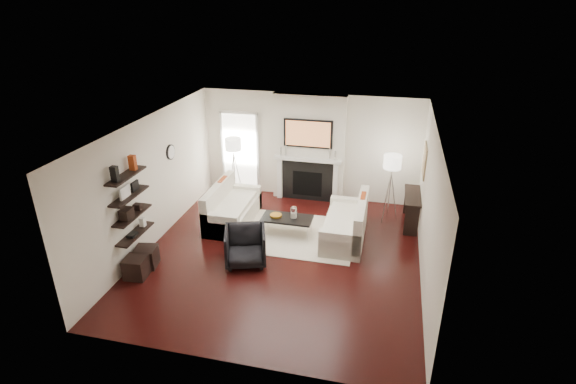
% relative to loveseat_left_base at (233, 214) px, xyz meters
% --- Properties ---
extents(room_envelope, '(6.00, 6.00, 6.00)m').
position_rel_loveseat_left_base_xyz_m(room_envelope, '(1.43, -1.14, 1.14)').
color(room_envelope, black).
rests_on(room_envelope, ground).
extents(chimney_breast, '(1.80, 0.25, 2.70)m').
position_rel_loveseat_left_base_xyz_m(chimney_breast, '(1.43, 1.74, 1.14)').
color(chimney_breast, silver).
rests_on(chimney_breast, floor).
extents(fireplace_surround, '(1.30, 0.02, 1.04)m').
position_rel_loveseat_left_base_xyz_m(fireplace_surround, '(1.43, 1.60, 0.31)').
color(fireplace_surround, black).
rests_on(fireplace_surround, floor).
extents(firebox, '(0.75, 0.02, 0.65)m').
position_rel_loveseat_left_base_xyz_m(firebox, '(1.43, 1.60, 0.24)').
color(firebox, black).
rests_on(firebox, floor).
extents(mantel_pilaster_l, '(0.12, 0.08, 1.10)m').
position_rel_loveseat_left_base_xyz_m(mantel_pilaster_l, '(0.71, 1.57, 0.34)').
color(mantel_pilaster_l, white).
rests_on(mantel_pilaster_l, floor).
extents(mantel_pilaster_r, '(0.12, 0.08, 1.10)m').
position_rel_loveseat_left_base_xyz_m(mantel_pilaster_r, '(2.15, 1.57, 0.34)').
color(mantel_pilaster_r, white).
rests_on(mantel_pilaster_r, floor).
extents(mantel_shelf, '(1.70, 0.18, 0.07)m').
position_rel_loveseat_left_base_xyz_m(mantel_shelf, '(1.43, 1.55, 0.91)').
color(mantel_shelf, white).
rests_on(mantel_shelf, chimney_breast).
extents(tv_body, '(1.20, 0.06, 0.70)m').
position_rel_loveseat_left_base_xyz_m(tv_body, '(1.43, 1.58, 1.57)').
color(tv_body, black).
rests_on(tv_body, chimney_breast).
extents(tv_screen, '(1.10, 0.00, 0.62)m').
position_rel_loveseat_left_base_xyz_m(tv_screen, '(1.43, 1.55, 1.57)').
color(tv_screen, '#BF723F').
rests_on(tv_screen, tv_body).
extents(candlestick_l_tall, '(0.04, 0.04, 0.30)m').
position_rel_loveseat_left_base_xyz_m(candlestick_l_tall, '(0.88, 1.56, 1.09)').
color(candlestick_l_tall, silver).
rests_on(candlestick_l_tall, mantel_shelf).
extents(candlestick_l_short, '(0.04, 0.04, 0.24)m').
position_rel_loveseat_left_base_xyz_m(candlestick_l_short, '(0.75, 1.56, 1.06)').
color(candlestick_l_short, silver).
rests_on(candlestick_l_short, mantel_shelf).
extents(candlestick_r_tall, '(0.04, 0.04, 0.30)m').
position_rel_loveseat_left_base_xyz_m(candlestick_r_tall, '(1.98, 1.56, 1.09)').
color(candlestick_r_tall, silver).
rests_on(candlestick_r_tall, mantel_shelf).
extents(candlestick_r_short, '(0.04, 0.04, 0.24)m').
position_rel_loveseat_left_base_xyz_m(candlestick_r_short, '(2.11, 1.56, 1.06)').
color(candlestick_r_short, silver).
rests_on(candlestick_r_short, mantel_shelf).
extents(hallway_panel, '(0.90, 0.02, 2.10)m').
position_rel_loveseat_left_base_xyz_m(hallway_panel, '(-0.42, 1.84, 0.84)').
color(hallway_panel, white).
rests_on(hallway_panel, floor).
extents(door_trim_l, '(0.06, 0.06, 2.16)m').
position_rel_loveseat_left_base_xyz_m(door_trim_l, '(-0.90, 1.82, 0.84)').
color(door_trim_l, white).
rests_on(door_trim_l, floor).
extents(door_trim_r, '(0.06, 0.06, 2.16)m').
position_rel_loveseat_left_base_xyz_m(door_trim_r, '(0.06, 1.82, 0.84)').
color(door_trim_r, white).
rests_on(door_trim_r, floor).
extents(door_trim_top, '(1.02, 0.06, 0.06)m').
position_rel_loveseat_left_base_xyz_m(door_trim_top, '(-0.42, 1.82, 1.92)').
color(door_trim_top, white).
rests_on(door_trim_top, wall_back).
extents(rug, '(2.60, 2.00, 0.01)m').
position_rel_loveseat_left_base_xyz_m(rug, '(1.54, -0.24, -0.20)').
color(rug, beige).
rests_on(rug, floor).
extents(loveseat_left_base, '(0.85, 1.80, 0.42)m').
position_rel_loveseat_left_base_xyz_m(loveseat_left_base, '(0.00, 0.00, 0.00)').
color(loveseat_left_base, silver).
rests_on(loveseat_left_base, floor).
extents(loveseat_left_back, '(0.18, 1.80, 0.80)m').
position_rel_loveseat_left_base_xyz_m(loveseat_left_back, '(-0.33, 0.00, 0.32)').
color(loveseat_left_back, silver).
rests_on(loveseat_left_back, floor).
extents(loveseat_left_arm_n, '(0.85, 0.18, 0.60)m').
position_rel_loveseat_left_base_xyz_m(loveseat_left_arm_n, '(0.00, -0.81, 0.09)').
color(loveseat_left_arm_n, silver).
rests_on(loveseat_left_arm_n, floor).
extents(loveseat_left_arm_s, '(0.85, 0.18, 0.60)m').
position_rel_loveseat_left_base_xyz_m(loveseat_left_arm_s, '(0.00, 0.81, 0.09)').
color(loveseat_left_arm_s, silver).
rests_on(loveseat_left_arm_s, floor).
extents(loveseat_left_cushion, '(0.63, 1.44, 0.10)m').
position_rel_loveseat_left_base_xyz_m(loveseat_left_cushion, '(0.05, 0.00, 0.26)').
color(loveseat_left_cushion, silver).
rests_on(loveseat_left_cushion, loveseat_left_base).
extents(pillow_left_orange, '(0.10, 0.42, 0.42)m').
position_rel_loveseat_left_base_xyz_m(pillow_left_orange, '(-0.33, 0.30, 0.52)').
color(pillow_left_orange, '#983612').
rests_on(pillow_left_orange, loveseat_left_cushion).
extents(pillow_left_charcoal, '(0.10, 0.40, 0.40)m').
position_rel_loveseat_left_base_xyz_m(pillow_left_charcoal, '(-0.33, -0.30, 0.51)').
color(pillow_left_charcoal, black).
rests_on(pillow_left_charcoal, loveseat_left_cushion).
extents(loveseat_right_base, '(0.85, 1.80, 0.42)m').
position_rel_loveseat_left_base_xyz_m(loveseat_right_base, '(2.60, -0.17, 0.00)').
color(loveseat_right_base, silver).
rests_on(loveseat_right_base, floor).
extents(loveseat_right_back, '(0.18, 1.80, 0.80)m').
position_rel_loveseat_left_base_xyz_m(loveseat_right_back, '(2.94, -0.17, 0.32)').
color(loveseat_right_back, silver).
rests_on(loveseat_right_back, floor).
extents(loveseat_right_arm_n, '(0.85, 0.18, 0.60)m').
position_rel_loveseat_left_base_xyz_m(loveseat_right_arm_n, '(2.60, -0.98, 0.09)').
color(loveseat_right_arm_n, silver).
rests_on(loveseat_right_arm_n, floor).
extents(loveseat_right_arm_s, '(0.85, 0.18, 0.60)m').
position_rel_loveseat_left_base_xyz_m(loveseat_right_arm_s, '(2.60, 0.64, 0.09)').
color(loveseat_right_arm_s, silver).
rests_on(loveseat_right_arm_s, floor).
extents(loveseat_right_cushion, '(0.63, 1.44, 0.10)m').
position_rel_loveseat_left_base_xyz_m(loveseat_right_cushion, '(2.55, -0.17, 0.26)').
color(loveseat_right_cushion, silver).
rests_on(loveseat_right_cushion, loveseat_right_base).
extents(pillow_right_orange, '(0.10, 0.42, 0.42)m').
position_rel_loveseat_left_base_xyz_m(pillow_right_orange, '(2.94, 0.13, 0.52)').
color(pillow_right_orange, '#983612').
rests_on(pillow_right_orange, loveseat_right_cushion).
extents(pillow_right_charcoal, '(0.10, 0.40, 0.40)m').
position_rel_loveseat_left_base_xyz_m(pillow_right_charcoal, '(2.94, -0.47, 0.51)').
color(pillow_right_charcoal, black).
rests_on(pillow_right_charcoal, loveseat_right_cushion).
extents(coffee_table, '(1.10, 0.55, 0.04)m').
position_rel_loveseat_left_base_xyz_m(coffee_table, '(1.35, -0.29, 0.19)').
color(coffee_table, black).
rests_on(coffee_table, floor).
extents(coffee_leg_nw, '(0.02, 0.02, 0.38)m').
position_rel_loveseat_left_base_xyz_m(coffee_leg_nw, '(0.85, -0.51, -0.02)').
color(coffee_leg_nw, silver).
rests_on(coffee_leg_nw, floor).
extents(coffee_leg_ne, '(0.02, 0.02, 0.38)m').
position_rel_loveseat_left_base_xyz_m(coffee_leg_ne, '(1.85, -0.51, -0.02)').
color(coffee_leg_ne, silver).
rests_on(coffee_leg_ne, floor).
extents(coffee_leg_sw, '(0.02, 0.02, 0.38)m').
position_rel_loveseat_left_base_xyz_m(coffee_leg_sw, '(0.85, -0.07, -0.02)').
color(coffee_leg_sw, silver).
rests_on(coffee_leg_sw, floor).
extents(coffee_leg_se, '(0.02, 0.02, 0.38)m').
position_rel_loveseat_left_base_xyz_m(coffee_leg_se, '(1.85, -0.07, -0.02)').
color(coffee_leg_se, silver).
rests_on(coffee_leg_se, floor).
extents(hurricane_glass, '(0.14, 0.14, 0.25)m').
position_rel_loveseat_left_base_xyz_m(hurricane_glass, '(1.50, -0.29, 0.35)').
color(hurricane_glass, white).
rests_on(hurricane_glass, coffee_table).
extents(hurricane_candle, '(0.09, 0.09, 0.14)m').
position_rel_loveseat_left_base_xyz_m(hurricane_candle, '(1.50, -0.29, 0.29)').
color(hurricane_candle, white).
rests_on(hurricane_candle, coffee_table).
extents(copper_bowl, '(0.26, 0.26, 0.04)m').
position_rel_loveseat_left_base_xyz_m(copper_bowl, '(1.10, -0.29, 0.24)').
color(copper_bowl, '#C08020').
rests_on(copper_bowl, coffee_table).
extents(armchair, '(0.97, 0.94, 0.80)m').
position_rel_loveseat_left_base_xyz_m(armchair, '(0.82, -1.56, 0.19)').
color(armchair, black).
rests_on(armchair, floor).
extents(lamp_left_post, '(0.02, 0.02, 1.20)m').
position_rel_loveseat_left_base_xyz_m(lamp_left_post, '(-0.42, 1.34, 0.39)').
color(lamp_left_post, silver).
rests_on(lamp_left_post, floor).
extents(lamp_left_shade, '(0.40, 0.40, 0.30)m').
position_rel_loveseat_left_base_xyz_m(lamp_left_shade, '(-0.42, 1.34, 1.24)').
color(lamp_left_shade, white).
rests_on(lamp_left_shade, lamp_left_post).
extents(lamp_left_leg_a, '(0.25, 0.02, 1.23)m').
position_rel_loveseat_left_base_xyz_m(lamp_left_leg_a, '(-0.31, 1.34, 0.39)').
color(lamp_left_leg_a, silver).
rests_on(lamp_left_leg_a, floor).
extents(lamp_left_leg_b, '(0.14, 0.22, 1.23)m').
position_rel_loveseat_left_base_xyz_m(lamp_left_leg_b, '(-0.47, 1.43, 0.39)').
color(lamp_left_leg_b, silver).
rests_on(lamp_left_leg_b, floor).
extents(lamp_left_leg_c, '(0.14, 0.22, 1.23)m').
position_rel_loveseat_left_base_xyz_m(lamp_left_leg_c, '(-0.47, 1.24, 0.39)').
color(lamp_left_leg_c, silver).
rests_on(lamp_left_leg_c, floor).
extents(lamp_right_post, '(0.02, 0.02, 1.20)m').
position_rel_loveseat_left_base_xyz_m(lamp_right_post, '(3.48, 0.96, 0.39)').
color(lamp_right_post, silver).
rests_on(lamp_right_post, floor).
extents(lamp_right_shade, '(0.40, 0.40, 0.30)m').
position_rel_loveseat_left_base_xyz_m(lamp_right_shade, '(3.48, 0.96, 1.24)').
color(lamp_right_shade, white).
rests_on(lamp_right_shade, lamp_right_post).
extents(lamp_right_leg_a, '(0.25, 0.02, 1.23)m').
position_rel_loveseat_left_base_xyz_m(lamp_right_leg_a, '(3.59, 0.96, 0.39)').
color(lamp_right_leg_a, silver).
rests_on(lamp_right_leg_a, floor).
extents(lamp_right_leg_b, '(0.14, 0.22, 1.23)m').
position_rel_loveseat_left_base_xyz_m(lamp_right_leg_b, '(3.43, 1.05, 0.39)').
color(lamp_right_leg_b, silver).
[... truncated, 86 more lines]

